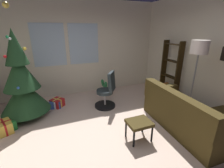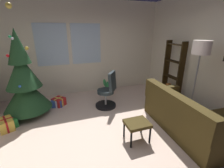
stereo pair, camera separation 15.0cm
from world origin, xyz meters
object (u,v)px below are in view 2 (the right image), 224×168
object	(u,v)px
gift_box_gold	(6,124)
gift_box_blue	(57,103)
holiday_tree	(24,82)
couch	(193,119)
floor_lamp	(201,54)
potted_plant	(110,86)
bookshelf	(173,75)
gift_box_red	(59,102)
gift_box_green	(10,123)
office_chair	(108,94)
footstool	(137,125)

from	to	relation	value
gift_box_gold	gift_box_blue	xyz separation A→B (m)	(1.03, 0.77, -0.02)
holiday_tree	gift_box_blue	distance (m)	1.02
couch	floor_lamp	size ratio (longest dim) A/B	1.11
potted_plant	bookshelf	bearing A→B (deg)	-32.51
gift_box_red	gift_box_blue	bearing A→B (deg)	-153.55
gift_box_green	potted_plant	distance (m)	2.81
gift_box_gold	holiday_tree	bearing A→B (deg)	55.51
gift_box_green	gift_box_blue	bearing A→B (deg)	35.98
bookshelf	gift_box_blue	bearing A→B (deg)	168.07
gift_box_red	office_chair	distance (m)	1.39
office_chair	bookshelf	xyz separation A→B (m)	(1.91, -0.19, 0.39)
holiday_tree	office_chair	xyz separation A→B (m)	(1.96, -0.27, -0.46)
holiday_tree	gift_box_green	bearing A→B (deg)	-123.28
gift_box_gold	floor_lamp	size ratio (longest dim) A/B	0.24
gift_box_red	gift_box_blue	world-z (taller)	gift_box_red
gift_box_red	floor_lamp	xyz separation A→B (m)	(2.91, -1.72, 1.42)
gift_box_gold	floor_lamp	world-z (taller)	floor_lamp
couch	footstool	size ratio (longest dim) A/B	4.52
holiday_tree	gift_box_red	distance (m)	1.04
office_chair	bookshelf	bearing A→B (deg)	-5.58
gift_box_blue	floor_lamp	xyz separation A→B (m)	(2.95, -1.70, 1.44)
holiday_tree	couch	bearing A→B (deg)	-30.21
bookshelf	floor_lamp	size ratio (longest dim) A/B	0.96
footstool	gift_box_green	distance (m)	2.71
bookshelf	potted_plant	bearing A→B (deg)	147.49
footstool	potted_plant	world-z (taller)	potted_plant
couch	office_chair	xyz separation A→B (m)	(-1.29, 1.62, 0.07)
gift_box_green	gift_box_blue	distance (m)	1.20
couch	gift_box_blue	world-z (taller)	couch
gift_box_blue	holiday_tree	bearing A→B (deg)	-160.97
floor_lamp	couch	bearing A→B (deg)	-130.59
gift_box_blue	footstool	bearing A→B (deg)	-54.13
gift_box_red	floor_lamp	world-z (taller)	floor_lamp
gift_box_red	gift_box_gold	size ratio (longest dim) A/B	0.95
couch	gift_box_gold	distance (m)	3.87
couch	footstool	bearing A→B (deg)	172.54
gift_box_red	gift_box_gold	xyz separation A→B (m)	(-1.07, -0.79, 0.01)
couch	office_chair	distance (m)	2.07
gift_box_blue	potted_plant	bearing A→B (deg)	11.07
gift_box_red	bookshelf	bearing A→B (deg)	-12.46
floor_lamp	gift_box_gold	bearing A→B (deg)	166.94
floor_lamp	potted_plant	distance (m)	2.72
footstool	gift_box_green	bearing A→B (deg)	152.17
gift_box_gold	office_chair	xyz separation A→B (m)	(2.34, 0.28, 0.26)
gift_box_blue	potted_plant	world-z (taller)	potted_plant
couch	gift_box_green	xyz separation A→B (m)	(-3.56, 1.41, -0.21)
gift_box_blue	bookshelf	xyz separation A→B (m)	(3.21, -0.68, 0.68)
bookshelf	footstool	bearing A→B (deg)	-144.42
gift_box_red	office_chair	bearing A→B (deg)	-22.17
office_chair	potted_plant	size ratio (longest dim) A/B	1.66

